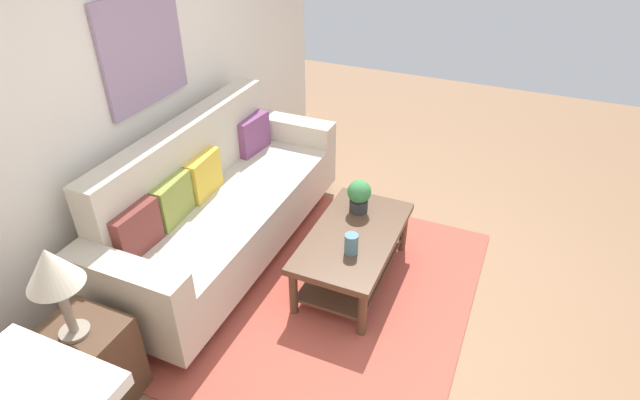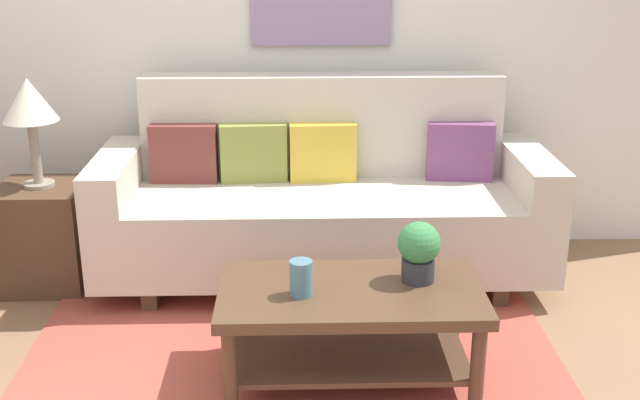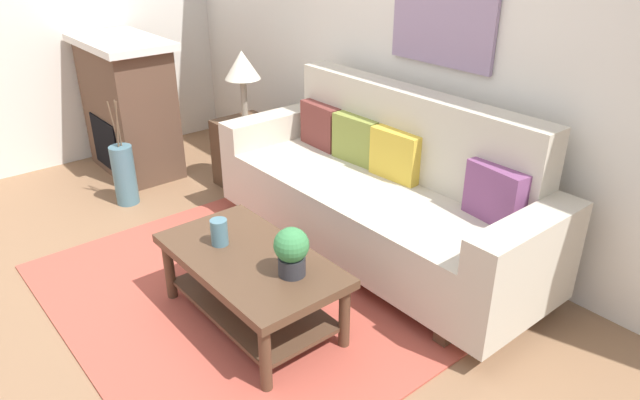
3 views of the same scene
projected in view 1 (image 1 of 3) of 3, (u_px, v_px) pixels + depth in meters
ground_plane at (386, 314)px, 3.61m from camera, size 9.58×9.58×0.00m
wall_back at (126, 90)px, 3.52m from camera, size 5.58×0.10×2.70m
area_rug at (321, 293)px, 3.78m from camera, size 2.41×2.08×0.01m
couch at (220, 206)px, 3.97m from camera, size 2.38×0.84×1.08m
throw_pillow_maroon at (136, 230)px, 3.30m from camera, size 0.36×0.13×0.32m
throw_pillow_olive at (172, 200)px, 3.59m from camera, size 0.37×0.15×0.32m
throw_pillow_mustard at (203, 175)px, 3.88m from camera, size 0.37×0.14×0.32m
throw_pillow_plum at (252, 134)px, 4.45m from camera, size 0.37×0.16×0.32m
coffee_table at (353, 246)px, 3.74m from camera, size 1.10×0.60×0.43m
tabletop_vase at (351, 244)px, 3.46m from camera, size 0.09×0.09×0.15m
potted_plant_tabletop at (359, 195)px, 3.85m from camera, size 0.18×0.18×0.26m
side_table at (88, 367)px, 2.90m from camera, size 0.44×0.44×0.56m
table_lamp at (52, 271)px, 2.50m from camera, size 0.28×0.28×0.57m
framed_painting at (144, 50)px, 3.49m from camera, size 0.79×0.03×0.76m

